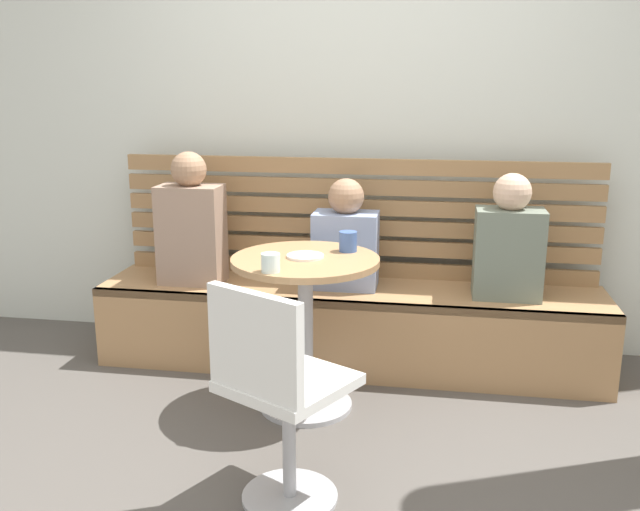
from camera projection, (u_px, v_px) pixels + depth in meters
name	position (u px, v px, depth m)	size (l,w,h in m)	color
ground	(308.00, 485.00, 2.69)	(8.00, 8.00, 0.00)	#514C47
back_wall	(361.00, 93.00, 3.90)	(5.20, 0.10, 2.90)	silver
booth_bench	(349.00, 326.00, 3.78)	(2.70, 0.52, 0.44)	#A87C51
booth_backrest	(355.00, 217.00, 3.87)	(2.65, 0.04, 0.67)	#9A7249
cafe_table	(305.00, 304.00, 3.21)	(0.68, 0.68, 0.74)	#ADADB2
white_chair	(277.00, 390.00, 2.44)	(0.54, 0.54, 0.85)	#ADADB2
person_adult	(191.00, 225.00, 3.75)	(0.34, 0.22, 0.72)	#9E7F6B
person_child_left	(509.00, 243.00, 3.50)	(0.34, 0.22, 0.64)	slate
person_child_middle	(346.00, 240.00, 3.68)	(0.34, 0.22, 0.59)	#8C9EC6
cup_glass_short	(271.00, 263.00, 2.90)	(0.08, 0.08, 0.08)	silver
cup_mug_blue	(348.00, 241.00, 3.25)	(0.08, 0.08, 0.10)	#3D5B9E
plate_small	(305.00, 256.00, 3.15)	(0.17, 0.17, 0.01)	white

